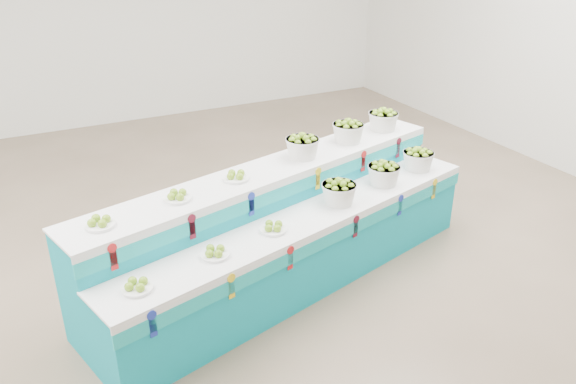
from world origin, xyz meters
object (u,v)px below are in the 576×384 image
(basket_lower_left, at_px, (339,192))
(plate_upper_mid, at_px, (177,195))
(display_stand, at_px, (288,228))
(basket_upper_right, at_px, (383,119))

(basket_lower_left, bearing_deg, plate_upper_mid, 175.34)
(display_stand, relative_size, plate_upper_mid, 17.47)
(display_stand, distance_m, plate_upper_mid, 1.14)
(display_stand, bearing_deg, basket_lower_left, -31.40)
(basket_lower_left, bearing_deg, basket_upper_right, 37.46)
(plate_upper_mid, bearing_deg, display_stand, 0.83)
(basket_lower_left, bearing_deg, display_stand, 163.52)
(basket_lower_left, height_order, basket_upper_right, basket_upper_right)
(plate_upper_mid, bearing_deg, basket_upper_right, 14.93)
(display_stand, height_order, basket_lower_left, display_stand)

